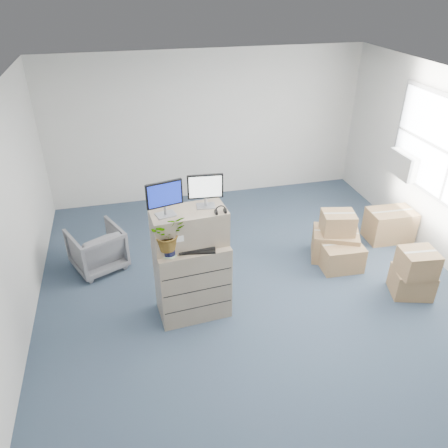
# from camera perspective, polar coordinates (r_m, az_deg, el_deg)

# --- Properties ---
(ground) EXTENTS (7.00, 7.00, 0.00)m
(ground) POSITION_cam_1_polar(r_m,az_deg,el_deg) (6.13, 4.87, -10.24)
(ground) COLOR #293749
(ground) RESTS_ON ground
(wall_back) EXTENTS (6.00, 0.02, 2.80)m
(wall_back) POSITION_cam_1_polar(r_m,az_deg,el_deg) (8.45, -2.19, 12.59)
(wall_back) COLOR beige
(wall_back) RESTS_ON ground
(ac_unit) EXTENTS (0.24, 0.60, 0.40)m
(ac_unit) POSITION_cam_1_polar(r_m,az_deg,el_deg) (7.81, 22.53, 7.17)
(ac_unit) COLOR silver
(ac_unit) RESTS_ON wall_right
(filing_cabinet_lower) EXTENTS (0.94, 0.62, 1.05)m
(filing_cabinet_lower) POSITION_cam_1_polar(r_m,az_deg,el_deg) (5.68, -4.15, -7.18)
(filing_cabinet_lower) COLOR gray
(filing_cabinet_lower) RESTS_ON ground
(filing_cabinet_upper) EXTENTS (0.94, 0.52, 0.45)m
(filing_cabinet_upper) POSITION_cam_1_polar(r_m,az_deg,el_deg) (5.30, -4.58, -0.40)
(filing_cabinet_upper) COLOR gray
(filing_cabinet_upper) RESTS_ON filing_cabinet_lower
(monitor_left) EXTENTS (0.43, 0.21, 0.43)m
(monitor_left) POSITION_cam_1_polar(r_m,az_deg,el_deg) (5.01, -7.78, 3.54)
(monitor_left) COLOR #99999E
(monitor_left) RESTS_ON filing_cabinet_upper
(monitor_right) EXTENTS (0.43, 0.18, 0.42)m
(monitor_right) POSITION_cam_1_polar(r_m,az_deg,el_deg) (5.16, -2.45, 4.60)
(monitor_right) COLOR #99999E
(monitor_right) RESTS_ON filing_cabinet_upper
(headphones) EXTENTS (0.13, 0.03, 0.13)m
(headphones) POSITION_cam_1_polar(r_m,az_deg,el_deg) (5.10, -0.46, 1.79)
(headphones) COLOR black
(headphones) RESTS_ON filing_cabinet_upper
(keyboard) EXTENTS (0.52, 0.29, 0.03)m
(keyboard) POSITION_cam_1_polar(r_m,az_deg,el_deg) (5.27, -3.83, -3.27)
(keyboard) COLOR black
(keyboard) RESTS_ON filing_cabinet_lower
(mouse) EXTENTS (0.09, 0.06, 0.03)m
(mouse) POSITION_cam_1_polar(r_m,az_deg,el_deg) (5.38, -0.66, -2.40)
(mouse) COLOR silver
(mouse) RESTS_ON filing_cabinet_lower
(water_bottle) EXTENTS (0.07, 0.07, 0.25)m
(water_bottle) POSITION_cam_1_polar(r_m,az_deg,el_deg) (5.39, -3.68, -1.02)
(water_bottle) COLOR gray
(water_bottle) RESTS_ON filing_cabinet_lower
(phone_dock) EXTENTS (0.06, 0.05, 0.13)m
(phone_dock) POSITION_cam_1_polar(r_m,az_deg,el_deg) (5.34, -4.78, -2.40)
(phone_dock) COLOR silver
(phone_dock) RESTS_ON filing_cabinet_lower
(external_drive) EXTENTS (0.23, 0.18, 0.07)m
(external_drive) POSITION_cam_1_polar(r_m,az_deg,el_deg) (5.52, -0.84, -1.28)
(external_drive) COLOR black
(external_drive) RESTS_ON filing_cabinet_lower
(tissue_box) EXTENTS (0.26, 0.15, 0.09)m
(tissue_box) POSITION_cam_1_polar(r_m,az_deg,el_deg) (5.49, -1.02, -0.47)
(tissue_box) COLOR #3D7CD1
(tissue_box) RESTS_ON external_drive
(potted_plant) EXTENTS (0.50, 0.53, 0.44)m
(potted_plant) POSITION_cam_1_polar(r_m,az_deg,el_deg) (5.09, -7.36, -1.62)
(potted_plant) COLOR #8BA888
(potted_plant) RESTS_ON filing_cabinet_lower
(office_chair) EXTENTS (0.92, 0.90, 0.73)m
(office_chair) POSITION_cam_1_polar(r_m,az_deg,el_deg) (6.84, -16.28, -2.88)
(office_chair) COLOR #59595D
(office_chair) RESTS_ON ground
(cardboard_boxes) EXTENTS (1.95, 1.91, 0.81)m
(cardboard_boxes) POSITION_cam_1_polar(r_m,az_deg,el_deg) (7.10, 18.22, -2.58)
(cardboard_boxes) COLOR #9D7B4C
(cardboard_boxes) RESTS_ON ground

